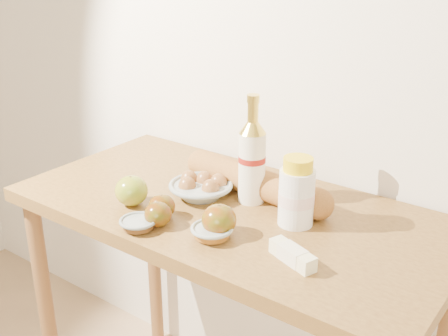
{
  "coord_description": "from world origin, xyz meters",
  "views": [
    {
      "loc": [
        0.8,
        0.07,
        1.57
      ],
      "look_at": [
        0.0,
        1.15,
        1.02
      ],
      "focal_mm": 45.0,
      "sensor_mm": 36.0,
      "label": 1
    }
  ],
  "objects_px": {
    "table": "(230,245)",
    "egg_bowl": "(201,188)",
    "bourbon_bottle": "(252,160)",
    "baguette": "(255,182)",
    "cream_bottle": "(297,194)"
  },
  "relations": [
    {
      "from": "baguette",
      "to": "cream_bottle",
      "type": "bearing_deg",
      "value": -18.17
    },
    {
      "from": "bourbon_bottle",
      "to": "baguette",
      "type": "xyz_separation_m",
      "value": [
        -0.01,
        0.03,
        -0.08
      ]
    },
    {
      "from": "bourbon_bottle",
      "to": "cream_bottle",
      "type": "xyz_separation_m",
      "value": [
        0.16,
        -0.04,
        -0.04
      ]
    },
    {
      "from": "cream_bottle",
      "to": "egg_bowl",
      "type": "relative_size",
      "value": 0.77
    },
    {
      "from": "table",
      "to": "bourbon_bottle",
      "type": "height_order",
      "value": "bourbon_bottle"
    },
    {
      "from": "cream_bottle",
      "to": "egg_bowl",
      "type": "xyz_separation_m",
      "value": [
        -0.29,
        -0.01,
        -0.06
      ]
    },
    {
      "from": "egg_bowl",
      "to": "bourbon_bottle",
      "type": "bearing_deg",
      "value": 23.97
    },
    {
      "from": "table",
      "to": "egg_bowl",
      "type": "height_order",
      "value": "egg_bowl"
    },
    {
      "from": "cream_bottle",
      "to": "bourbon_bottle",
      "type": "bearing_deg",
      "value": 165.99
    },
    {
      "from": "table",
      "to": "bourbon_bottle",
      "type": "relative_size",
      "value": 3.98
    },
    {
      "from": "bourbon_bottle",
      "to": "egg_bowl",
      "type": "bearing_deg",
      "value": -141.8
    },
    {
      "from": "table",
      "to": "baguette",
      "type": "relative_size",
      "value": 2.36
    },
    {
      "from": "baguette",
      "to": "bourbon_bottle",
      "type": "bearing_deg",
      "value": -66.08
    },
    {
      "from": "table",
      "to": "cream_bottle",
      "type": "height_order",
      "value": "cream_bottle"
    },
    {
      "from": "bourbon_bottle",
      "to": "baguette",
      "type": "relative_size",
      "value": 0.59
    }
  ]
}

